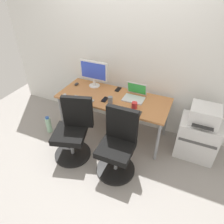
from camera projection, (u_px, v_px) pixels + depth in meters
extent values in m
plane|color=gray|center=(113.00, 132.00, 3.51)|extent=(5.28, 5.28, 0.00)
cube|color=white|center=(125.00, 50.00, 3.06)|extent=(4.40, 0.04, 2.60)
cube|color=#B77542|center=(113.00, 98.00, 3.10)|extent=(1.71, 0.69, 0.03)
cylinder|color=gray|center=(62.00, 114.00, 3.36)|extent=(0.04, 0.04, 0.68)
cylinder|color=gray|center=(157.00, 142.00, 2.82)|extent=(0.04, 0.04, 0.68)
cylinder|color=gray|center=(80.00, 97.00, 3.79)|extent=(0.04, 0.04, 0.68)
cylinder|color=gray|center=(166.00, 119.00, 3.26)|extent=(0.04, 0.04, 0.68)
cylinder|color=black|center=(73.00, 154.00, 3.08)|extent=(0.54, 0.54, 0.03)
cylinder|color=gray|center=(71.00, 145.00, 2.97)|extent=(0.05, 0.05, 0.34)
cube|color=black|center=(70.00, 134.00, 2.85)|extent=(0.55, 0.55, 0.09)
cube|color=black|center=(78.00, 112.00, 2.79)|extent=(0.42, 0.19, 0.48)
cylinder|color=black|center=(116.00, 169.00, 2.85)|extent=(0.54, 0.54, 0.03)
cylinder|color=gray|center=(116.00, 160.00, 2.74)|extent=(0.05, 0.05, 0.34)
cube|color=black|center=(116.00, 149.00, 2.61)|extent=(0.45, 0.45, 0.09)
cube|color=black|center=(122.00, 124.00, 2.58)|extent=(0.42, 0.08, 0.48)
cube|color=silver|center=(197.00, 138.00, 2.95)|extent=(0.55, 0.43, 0.60)
cube|color=#4C4C4C|center=(197.00, 143.00, 2.73)|extent=(0.50, 0.01, 0.04)
cube|color=silver|center=(205.00, 115.00, 2.70)|extent=(0.38, 0.34, 0.24)
cube|color=#262626|center=(202.00, 127.00, 2.59)|extent=(0.27, 0.06, 0.01)
cylinder|color=#A5D8B2|center=(49.00, 125.00, 3.44)|extent=(0.09, 0.09, 0.28)
cylinder|color=#2D59B2|center=(47.00, 118.00, 3.35)|extent=(0.06, 0.06, 0.03)
cylinder|color=silver|center=(95.00, 86.00, 3.39)|extent=(0.18, 0.18, 0.01)
cylinder|color=silver|center=(94.00, 82.00, 3.35)|extent=(0.04, 0.04, 0.11)
cube|color=silver|center=(94.00, 70.00, 3.23)|extent=(0.48, 0.03, 0.31)
cube|color=blue|center=(93.00, 71.00, 3.22)|extent=(0.43, 0.00, 0.26)
cube|color=silver|center=(133.00, 99.00, 3.03)|extent=(0.31, 0.22, 0.02)
cube|color=silver|center=(137.00, 89.00, 3.07)|extent=(0.31, 0.07, 0.20)
cube|color=green|center=(137.00, 89.00, 3.07)|extent=(0.28, 0.05, 0.17)
cube|color=#B7B7B7|center=(82.00, 100.00, 3.02)|extent=(0.34, 0.12, 0.02)
cube|color=#2D2D2D|center=(129.00, 111.00, 2.78)|extent=(0.34, 0.12, 0.02)
ellipsoid|color=#B7B7B7|center=(64.00, 95.00, 3.11)|extent=(0.06, 0.10, 0.03)
ellipsoid|color=#2D2D2D|center=(77.00, 84.00, 3.41)|extent=(0.06, 0.10, 0.03)
cylinder|color=red|center=(134.00, 105.00, 2.83)|extent=(0.08, 0.08, 0.09)
cylinder|color=slate|center=(110.00, 100.00, 2.93)|extent=(0.07, 0.07, 0.10)
cube|color=black|center=(118.00, 89.00, 3.28)|extent=(0.07, 0.14, 0.01)
cube|color=black|center=(105.00, 99.00, 3.03)|extent=(0.07, 0.14, 0.01)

